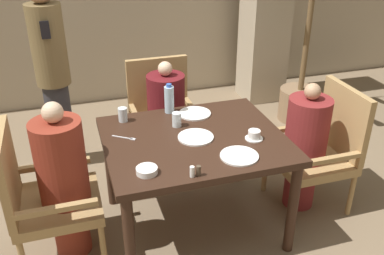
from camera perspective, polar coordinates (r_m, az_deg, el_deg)
name	(u,v)px	position (r m, az deg, el deg)	size (l,w,h in m)	color
ground_plane	(194,224)	(3.35, 0.27, -12.70)	(16.00, 16.00, 0.00)	#7A664C
dining_table	(194,149)	(2.96, 0.30, -2.89)	(1.22, 1.02, 0.75)	#331E14
chair_left_side	(41,194)	(2.96, -19.53, -8.37)	(0.56, 0.55, 0.97)	#A88451
diner_in_left_chair	(64,180)	(2.91, -16.73, -6.77)	(0.32, 0.32, 1.13)	maroon
chair_far_side	(162,113)	(3.84, -3.96, 1.91)	(0.55, 0.56, 0.97)	#A88451
diner_in_far_chair	(167,118)	(3.69, -3.40, 1.31)	(0.32, 0.32, 1.04)	#5B1419
chair_right_side	(322,146)	(3.46, 16.96, -2.38)	(0.56, 0.55, 0.97)	#A88451
diner_in_right_chair	(305,146)	(3.37, 14.82, -2.37)	(0.32, 0.32, 1.04)	maroon
standing_host	(52,71)	(3.85, -18.12, 7.20)	(0.29, 0.32, 1.69)	#2D2D33
potted_palm	(304,57)	(4.76, 14.73, 9.04)	(0.84, 0.90, 2.10)	#896B4C
plate_main_left	(239,156)	(2.71, 6.32, -3.79)	(0.25, 0.25, 0.01)	white
plate_main_right	(196,137)	(2.91, 0.50, -1.29)	(0.25, 0.25, 0.01)	white
plate_dessert_center	(195,113)	(3.24, 0.37, 1.89)	(0.25, 0.25, 0.01)	white
teacup_with_saucer	(254,135)	(2.91, 8.29, -1.03)	(0.12, 0.12, 0.06)	white
bowl_small	(147,170)	(2.55, -6.04, -5.72)	(0.13, 0.13, 0.04)	white
water_bottle	(169,99)	(3.24, -3.06, 3.79)	(0.07, 0.07, 0.23)	silver
glass_tall_near	(123,115)	(3.15, -9.21, 1.71)	(0.07, 0.07, 0.10)	silver
glass_tall_mid	(177,120)	(3.04, -2.06, 1.07)	(0.07, 0.07, 0.10)	silver
salt_shaker	(192,172)	(2.49, 0.02, -5.91)	(0.03, 0.03, 0.07)	white
pepper_shaker	(199,171)	(2.50, 0.88, -5.80)	(0.03, 0.03, 0.07)	#4C3D2D
fork_beside_plate	(126,138)	(2.94, -8.76, -1.39)	(0.15, 0.11, 0.00)	silver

